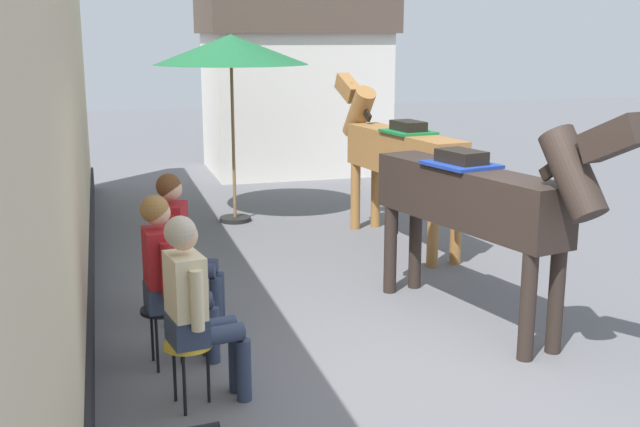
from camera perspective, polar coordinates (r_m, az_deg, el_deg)
name	(u,v)px	position (r m, az deg, el deg)	size (l,w,h in m)	color
ground_plane	(310,267)	(8.79, -0.71, -3.96)	(40.00, 40.00, 0.00)	slate
pub_facade_wall	(59,164)	(6.70, -18.72, 3.48)	(0.34, 14.00, 3.40)	#CCB793
distant_cottage	(293,77)	(14.93, -1.97, 10.07)	(3.40, 2.60, 3.50)	silver
seated_visitor_near	(195,301)	(5.44, -9.20, -6.40)	(0.61, 0.48, 1.39)	gold
seated_visitor_middle	(169,271)	(6.14, -11.11, -4.21)	(0.61, 0.49, 1.39)	black
seated_visitor_far	(180,241)	(6.99, -10.27, -2.05)	(0.61, 0.48, 1.39)	#194C99
saddled_horse_near	(477,199)	(6.94, 11.49, 1.04)	(0.97, 2.95, 2.06)	#2D231E
saddled_horse_far	(398,152)	(9.63, 5.77, 4.54)	(0.75, 2.98, 2.06)	#9E6B38
cafe_parasol	(231,51)	(10.69, -6.59, 11.84)	(2.10, 2.10, 2.58)	black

